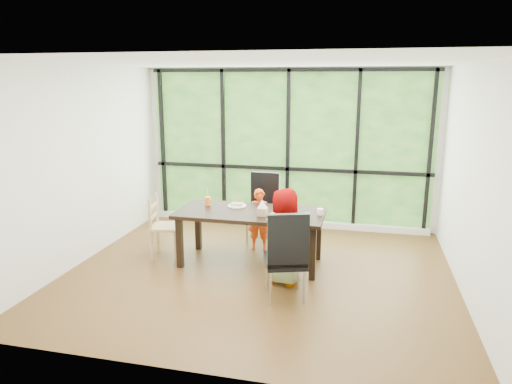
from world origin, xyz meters
TOP-DOWN VIEW (x-y plane):
  - ground at (0.00, 0.00)m, footprint 5.00×5.00m
  - back_wall at (0.00, 2.25)m, footprint 5.00×0.00m
  - foliage_backdrop at (0.00, 2.23)m, footprint 4.80×0.02m
  - window_mullions at (0.00, 2.19)m, footprint 4.80×0.06m
  - window_sill at (0.00, 2.15)m, footprint 4.80×0.12m
  - dining_table at (-0.19, 0.30)m, footprint 2.05×1.05m
  - chair_window_leather at (-0.23, 1.21)m, footprint 0.48×0.48m
  - chair_interior_leather at (0.46, -0.64)m, footprint 0.58×0.58m
  - chair_end_beech at (-1.43, 0.27)m, footprint 0.47×0.48m
  - child_toddler at (-0.19, 0.86)m, footprint 0.36×0.26m
  - child_older at (0.40, -0.22)m, footprint 0.70×0.58m
  - placemat at (0.34, 0.12)m, footprint 0.47×0.35m
  - plate_far at (-0.44, 0.51)m, footprint 0.26×0.26m
  - plate_near at (0.38, 0.08)m, footprint 0.21×0.21m
  - orange_cup at (-0.86, 0.48)m, footprint 0.08×0.08m
  - green_cup at (0.62, 0.03)m, footprint 0.07×0.07m
  - white_mug at (0.75, 0.36)m, footprint 0.08×0.08m
  - tissue_box at (0.01, 0.15)m, footprint 0.12×0.12m
  - crepe_rolls_far at (-0.44, 0.51)m, footprint 0.20×0.12m
  - crepe_rolls_near at (0.38, 0.08)m, footprint 0.10×0.12m
  - straw_white at (-0.86, 0.48)m, footprint 0.01×0.04m
  - straw_pink at (0.62, 0.03)m, footprint 0.01×0.04m
  - tissue at (0.01, 0.15)m, footprint 0.12×0.12m

SIDE VIEW (x-z plane):
  - ground at x=0.00m, z-range 0.00..0.00m
  - window_sill at x=0.00m, z-range 0.00..0.10m
  - dining_table at x=-0.19m, z-range 0.00..0.75m
  - chair_end_beech at x=-1.43m, z-range 0.00..0.90m
  - child_toddler at x=-0.19m, z-range 0.00..0.93m
  - chair_window_leather at x=-0.23m, z-range 0.00..1.08m
  - chair_interior_leather at x=0.46m, z-range 0.00..1.08m
  - child_older at x=0.40m, z-range 0.00..1.22m
  - placemat at x=0.34m, z-range 0.75..0.76m
  - plate_near at x=0.38m, z-range 0.75..0.76m
  - plate_far at x=-0.44m, z-range 0.75..0.77m
  - crepe_rolls_near at x=0.38m, z-range 0.76..0.80m
  - crepe_rolls_far at x=-0.44m, z-range 0.77..0.80m
  - white_mug at x=0.75m, z-range 0.75..0.83m
  - tissue_box at x=0.01m, z-range 0.75..0.86m
  - green_cup at x=0.62m, z-range 0.75..0.86m
  - orange_cup at x=-0.86m, z-range 0.75..0.87m
  - straw_pink at x=0.62m, z-range 0.80..1.00m
  - tissue at x=0.01m, z-range 0.86..0.97m
  - straw_white at x=-0.86m, z-range 0.81..1.01m
  - back_wall at x=0.00m, z-range -1.15..3.85m
  - foliage_backdrop at x=0.00m, z-range 0.03..2.67m
  - window_mullions at x=0.00m, z-range 0.03..2.67m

